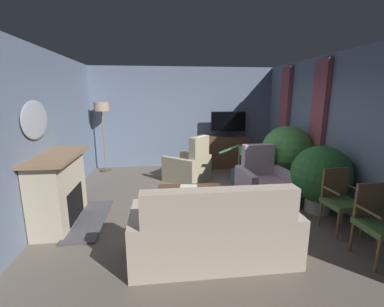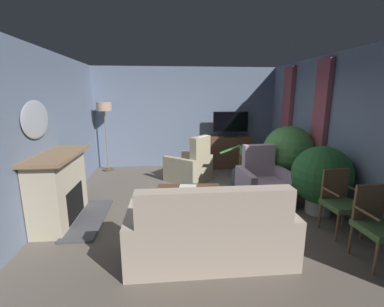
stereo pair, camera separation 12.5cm
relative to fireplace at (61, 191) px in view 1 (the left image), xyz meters
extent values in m
cube|color=#665B51|center=(2.28, 0.42, -0.57)|extent=(5.72, 6.50, 0.04)
cube|color=slate|center=(2.28, 3.42, 0.85)|extent=(5.72, 0.10, 2.81)
cube|color=slate|center=(-0.33, 0.42, 0.85)|extent=(0.10, 6.50, 2.81)
cube|color=slate|center=(4.89, 0.42, 0.85)|extent=(0.10, 6.50, 2.81)
cube|color=#A34C56|center=(4.78, 0.79, 1.00)|extent=(0.10, 0.44, 2.36)
cube|color=#A34C56|center=(4.78, 2.29, 1.00)|extent=(0.10, 0.44, 2.36)
cube|color=slate|center=(2.48, 0.28, -0.54)|extent=(2.59, 2.19, 0.01)
cube|color=#4C4C51|center=(0.41, 0.00, -0.53)|extent=(0.50, 1.49, 0.04)
cube|color=beige|center=(-0.03, 0.00, 0.00)|extent=(0.47, 1.29, 1.10)
cube|color=black|center=(0.17, 0.00, -0.23)|extent=(0.10, 0.72, 0.52)
cube|color=#93704C|center=(0.01, 0.00, 0.57)|extent=(0.59, 1.45, 0.05)
ellipsoid|color=#B2B7BF|center=(-0.25, 0.00, 1.13)|extent=(0.06, 0.87, 0.58)
cube|color=#402A1C|center=(3.51, 3.07, -0.52)|extent=(1.12, 0.48, 0.06)
cube|color=brown|center=(3.51, 3.07, -0.10)|extent=(1.18, 0.54, 0.89)
sphere|color=tan|center=(3.29, 2.78, -0.06)|extent=(0.03, 0.03, 0.03)
sphere|color=tan|center=(3.72, 2.78, -0.06)|extent=(0.03, 0.03, 0.03)
cube|color=black|center=(3.51, 3.02, 0.38)|extent=(0.35, 0.20, 0.06)
cylinder|color=black|center=(3.51, 3.02, 0.45)|extent=(0.04, 0.04, 0.08)
cube|color=black|center=(3.51, 3.02, 0.76)|extent=(0.98, 0.05, 0.56)
cube|color=black|center=(3.51, 2.99, 0.76)|extent=(0.94, 0.01, 0.52)
cube|color=#4C331E|center=(2.10, 0.14, -0.11)|extent=(1.14, 0.53, 0.03)
cylinder|color=#4C331E|center=(2.62, 0.29, -0.34)|extent=(0.04, 0.04, 0.42)
cylinder|color=#4C331E|center=(1.61, 0.35, -0.34)|extent=(0.04, 0.04, 0.42)
cylinder|color=#4C331E|center=(2.59, -0.07, -0.34)|extent=(0.04, 0.04, 0.42)
cylinder|color=#4C331E|center=(1.58, -0.01, -0.34)|extent=(0.04, 0.04, 0.42)
cube|color=black|center=(1.90, 0.07, -0.08)|extent=(0.18, 0.08, 0.02)
cube|color=silver|center=(2.09, 0.20, -0.09)|extent=(0.33, 0.26, 0.01)
cube|color=#C6B29E|center=(2.25, -1.19, -0.34)|extent=(1.76, 0.92, 0.42)
cube|color=#C6B29E|center=(2.25, -1.55, 0.18)|extent=(1.76, 0.20, 0.62)
cube|color=#C6B29E|center=(1.29, -1.19, -0.23)|extent=(0.15, 0.92, 0.64)
cube|color=#C6B29E|center=(3.21, -1.19, -0.23)|extent=(0.15, 0.92, 0.64)
cube|color=tan|center=(2.25, -1.33, 0.00)|extent=(0.36, 0.13, 0.36)
cube|color=tan|center=(2.23, 1.98, -0.34)|extent=(1.06, 1.03, 0.41)
cube|color=tan|center=(2.50, 1.75, 0.21)|extent=(0.53, 0.57, 0.69)
cube|color=tan|center=(1.99, 1.70, -0.24)|extent=(0.75, 0.67, 0.61)
cube|color=tan|center=(2.47, 2.26, -0.24)|extent=(0.75, 0.67, 0.61)
cube|color=white|center=(2.55, 1.70, 0.46)|extent=(0.26, 0.30, 0.24)
cube|color=#AD93A3|center=(3.57, 0.42, -0.32)|extent=(0.68, 0.90, 0.45)
cube|color=#AD93A3|center=(3.55, 0.75, 0.22)|extent=(0.64, 0.22, 0.63)
cube|color=#AD93A3|center=(3.95, 0.44, -0.22)|extent=(0.18, 0.87, 0.65)
cube|color=#AD93A3|center=(3.19, 0.39, -0.22)|extent=(0.18, 0.87, 0.65)
cube|color=#4C703D|center=(4.30, -1.53, -0.10)|extent=(0.47, 0.49, 0.08)
cube|color=brown|center=(4.30, -1.31, 0.15)|extent=(0.42, 0.05, 0.50)
cylinder|color=brown|center=(4.11, -1.74, -0.34)|extent=(0.04, 0.04, 0.41)
cylinder|color=brown|center=(4.10, -1.32, -0.34)|extent=(0.04, 0.04, 0.41)
cylinder|color=brown|center=(4.50, -1.31, -0.34)|extent=(0.04, 0.04, 0.41)
cylinder|color=brown|center=(4.10, -1.53, 0.12)|extent=(0.04, 0.39, 0.03)
cube|color=#4C703D|center=(4.30, -0.81, -0.10)|extent=(0.49, 0.48, 0.08)
cube|color=brown|center=(4.29, -0.60, 0.15)|extent=(0.42, 0.06, 0.50)
cylinder|color=brown|center=(4.11, -1.02, -0.34)|extent=(0.04, 0.04, 0.41)
cylinder|color=brown|center=(4.52, -1.00, -0.34)|extent=(0.04, 0.04, 0.41)
cylinder|color=brown|center=(4.09, -0.62, -0.34)|extent=(0.04, 0.04, 0.41)
cylinder|color=brown|center=(4.50, -0.60, -0.34)|extent=(0.04, 0.04, 0.41)
cylinder|color=brown|center=(4.52, -0.80, 0.12)|extent=(0.05, 0.37, 0.03)
cylinder|color=brown|center=(4.09, -0.82, 0.12)|extent=(0.05, 0.37, 0.03)
cylinder|color=beige|center=(4.34, 1.13, -0.36)|extent=(0.33, 0.33, 0.37)
sphere|color=#4C8E47|center=(4.34, 1.13, 0.31)|extent=(1.09, 1.09, 1.09)
cylinder|color=#3D4C5B|center=(3.36, 1.38, -0.35)|extent=(0.36, 0.36, 0.39)
cylinder|color=brown|center=(3.36, 1.38, 0.07)|extent=(0.06, 0.06, 0.45)
cube|color=#3D7F42|center=(3.59, 1.39, 0.33)|extent=(0.45, 0.10, 0.12)
cube|color=#3D7F42|center=(3.37, 1.56, 0.33)|extent=(0.09, 0.36, 0.12)
cube|color=#3D7F42|center=(3.12, 1.34, 0.33)|extent=(0.49, 0.16, 0.17)
cube|color=#3D7F42|center=(3.32, 1.16, 0.33)|extent=(0.16, 0.45, 0.14)
cylinder|color=beige|center=(4.38, -0.09, -0.43)|extent=(0.43, 0.43, 0.24)
sphere|color=#2D6B33|center=(4.38, -0.09, 0.14)|extent=(1.01, 1.01, 1.01)
cylinder|color=#4C4233|center=(0.10, 3.01, -0.53)|extent=(0.29, 0.29, 0.04)
cylinder|color=olive|center=(0.10, 3.01, 0.27)|extent=(0.03, 0.03, 1.63)
cylinder|color=tan|center=(0.10, 3.01, 1.20)|extent=(0.39, 0.39, 0.23)
camera|label=1|loc=(1.62, -4.24, 1.51)|focal=24.83mm
camera|label=2|loc=(1.74, -4.25, 1.51)|focal=24.83mm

